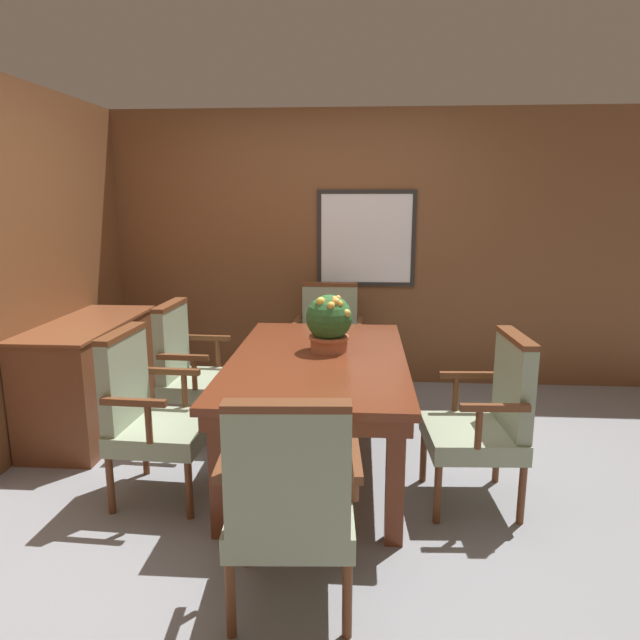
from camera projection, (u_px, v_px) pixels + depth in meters
name	position (u px, v px, depth m)	size (l,w,h in m)	color
ground_plane	(300.00, 472.00, 3.59)	(14.00, 14.00, 0.00)	gray
wall_back	(321.00, 250.00, 5.17)	(7.20, 0.08, 2.45)	brown
dining_table	(318.00, 371.00, 3.57)	(1.08, 1.86, 0.73)	maroon
chair_head_near	(290.00, 500.00, 2.28)	(0.59, 0.54, 0.98)	brown
chair_left_near	(148.00, 411.00, 3.23)	(0.53, 0.58, 0.98)	brown
chair_head_far	(329.00, 338.00, 4.88)	(0.58, 0.52, 0.98)	brown
chair_left_far	(191.00, 368.00, 4.05)	(0.53, 0.58, 0.98)	brown
chair_right_near	(487.00, 416.00, 3.15)	(0.53, 0.59, 0.98)	brown
potted_plant	(329.00, 322.00, 3.64)	(0.30, 0.30, 0.37)	#B2603D
sideboard_cabinet	(92.00, 376.00, 4.17)	(0.55, 1.29, 0.82)	brown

